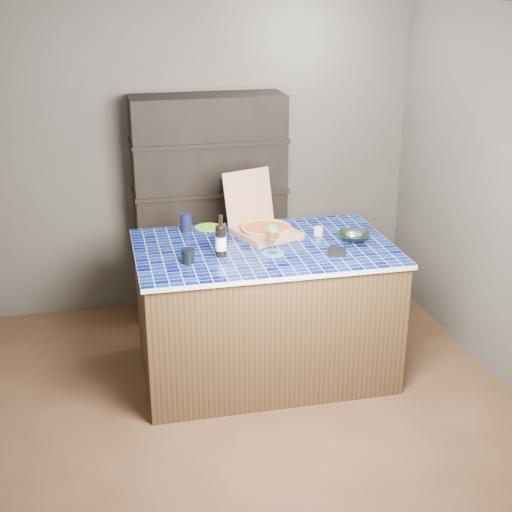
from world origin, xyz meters
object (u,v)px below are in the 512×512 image
object	(u,v)px
kitchen_island	(264,310)
mead_bottle	(221,240)
wine_glass	(273,234)
bowl	(354,237)
dvd_case	(337,252)
pizza_box	(264,227)

from	to	relation	value
kitchen_island	mead_bottle	distance (m)	0.67
kitchen_island	wine_glass	world-z (taller)	wine_glass
kitchen_island	bowl	size ratio (longest dim) A/B	8.04
kitchen_island	wine_glass	size ratio (longest dim) A/B	8.73
kitchen_island	bowl	bearing A→B (deg)	-1.64
bowl	wine_glass	bearing A→B (deg)	-168.17
kitchen_island	wine_glass	bearing A→B (deg)	-81.75
kitchen_island	wine_glass	distance (m)	0.63
mead_bottle	bowl	xyz separation A→B (m)	(0.94, 0.09, -0.08)
wine_glass	mead_bottle	bearing A→B (deg)	173.12
mead_bottle	wine_glass	size ratio (longest dim) A/B	1.41
kitchen_island	mead_bottle	bearing A→B (deg)	-159.42
dvd_case	bowl	distance (m)	0.28
wine_glass	dvd_case	distance (m)	0.44
bowl	kitchen_island	bearing A→B (deg)	177.58
kitchen_island	pizza_box	bearing A→B (deg)	76.52
bowl	mead_bottle	bearing A→B (deg)	-174.73
kitchen_island	bowl	xyz separation A→B (m)	(0.63, -0.03, 0.50)
pizza_box	mead_bottle	bearing A→B (deg)	-157.62
kitchen_island	bowl	world-z (taller)	bowl
dvd_case	bowl	size ratio (longest dim) A/B	0.78
wine_glass	dvd_case	world-z (taller)	wine_glass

